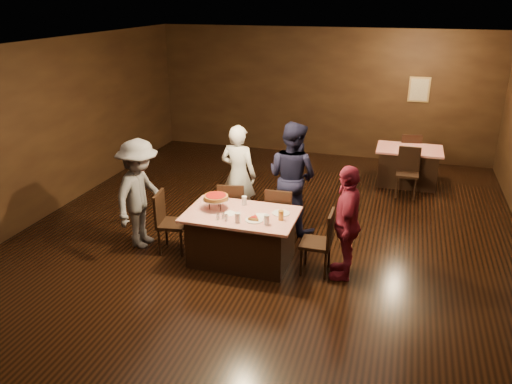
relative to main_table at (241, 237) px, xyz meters
The scene contains 23 objects.
room 1.88m from the main_table, 76.94° to the left, with size 10.00×10.04×3.02m.
main_table is the anchor object (origin of this frame).
back_table 4.65m from the main_table, 60.76° to the left, with size 1.30×0.90×0.77m, color red.
chair_far_left 0.85m from the main_table, 118.07° to the left, with size 0.42×0.42×0.95m, color black.
chair_far_right 0.85m from the main_table, 61.93° to the left, with size 0.42×0.42×0.95m, color black.
chair_end_left 1.10m from the main_table, behind, with size 0.42×0.42×0.95m, color black.
chair_end_right 1.10m from the main_table, ahead, with size 0.42×0.42×0.95m, color black.
chair_back_near 4.05m from the main_table, 55.92° to the left, with size 0.42×0.42×0.95m, color black.
chair_back_far 5.18m from the main_table, 64.00° to the left, with size 0.42×0.42×0.95m, color black.
diner_white_jacket 1.44m from the main_table, 110.27° to the left, with size 0.63×0.41×1.73m, color silver.
diner_navy_hoodie 1.47m from the main_table, 71.10° to the left, with size 0.89×0.70×1.84m, color black.
diner_grey_knit 1.71m from the main_table, behind, with size 1.11×0.64×1.72m, color slate.
diner_red_shirt 1.56m from the main_table, ahead, with size 0.96×0.40×1.63m, color maroon.
pizza_stand 0.70m from the main_table, behind, with size 0.38×0.38×0.22m.
plate_with_slice 0.51m from the main_table, 35.75° to the right, with size 0.25×0.25×0.06m.
plate_empty 0.69m from the main_table, 15.26° to the left, with size 0.25×0.25×0.01m, color white.
glass_front_left 0.55m from the main_table, 80.54° to the right, with size 0.08×0.08×0.14m, color silver.
glass_front_right 0.69m from the main_table, 29.05° to the right, with size 0.08×0.08×0.14m, color silver.
glass_amber 0.75m from the main_table, ahead, with size 0.08×0.08×0.14m, color #BF7F26.
glass_back 0.55m from the main_table, 99.46° to the left, with size 0.08×0.08×0.14m, color silver.
condiments 0.55m from the main_table, 122.43° to the right, with size 0.17×0.10×0.09m.
napkin_center 0.49m from the main_table, ahead, with size 0.16×0.16×0.01m, color white.
napkin_left 0.42m from the main_table, 161.57° to the right, with size 0.16×0.16×0.01m, color white.
Camera 1 is at (1.94, -6.84, 3.70)m, focal length 35.00 mm.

